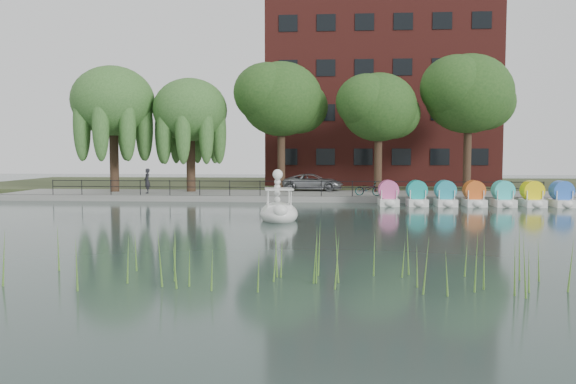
# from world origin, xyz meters

# --- Properties ---
(ground_plane) EXTENTS (120.00, 120.00, 0.00)m
(ground_plane) POSITION_xyz_m (0.00, 0.00, 0.00)
(ground_plane) COLOR #3B504C
(promenade) EXTENTS (40.00, 6.00, 0.40)m
(promenade) POSITION_xyz_m (0.00, 16.00, 0.20)
(promenade) COLOR gray
(promenade) RESTS_ON ground_plane
(kerb) EXTENTS (40.00, 0.25, 0.40)m
(kerb) POSITION_xyz_m (0.00, 13.05, 0.20)
(kerb) COLOR gray
(kerb) RESTS_ON ground_plane
(land_strip) EXTENTS (60.00, 22.00, 0.36)m
(land_strip) POSITION_xyz_m (0.00, 30.00, 0.18)
(land_strip) COLOR #47512D
(land_strip) RESTS_ON ground_plane
(railing) EXTENTS (32.00, 0.05, 1.00)m
(railing) POSITION_xyz_m (0.00, 13.25, 1.15)
(railing) COLOR black
(railing) RESTS_ON promenade
(apartment_building) EXTENTS (20.00, 10.07, 18.00)m
(apartment_building) POSITION_xyz_m (7.00, 29.97, 9.36)
(apartment_building) COLOR #4C1E16
(apartment_building) RESTS_ON land_strip
(willow_left) EXTENTS (5.88, 5.88, 9.01)m
(willow_left) POSITION_xyz_m (-13.00, 16.50, 6.87)
(willow_left) COLOR #473323
(willow_left) RESTS_ON promenade
(willow_mid) EXTENTS (5.32, 5.32, 8.15)m
(willow_mid) POSITION_xyz_m (-7.50, 17.00, 6.25)
(willow_mid) COLOR #473323
(willow_mid) RESTS_ON promenade
(broadleaf_center) EXTENTS (6.00, 6.00, 9.25)m
(broadleaf_center) POSITION_xyz_m (-1.00, 18.00, 7.06)
(broadleaf_center) COLOR #473323
(broadleaf_center) RESTS_ON promenade
(broadleaf_right) EXTENTS (5.40, 5.40, 8.32)m
(broadleaf_right) POSITION_xyz_m (6.00, 17.50, 6.39)
(broadleaf_right) COLOR #473323
(broadleaf_right) RESTS_ON promenade
(broadleaf_far) EXTENTS (6.30, 6.30, 9.71)m
(broadleaf_far) POSITION_xyz_m (12.50, 18.50, 7.40)
(broadleaf_far) COLOR #473323
(broadleaf_far) RESTS_ON promenade
(minivan) EXTENTS (2.69, 5.29, 1.43)m
(minivan) POSITION_xyz_m (1.30, 18.44, 1.12)
(minivan) COLOR gray
(minivan) RESTS_ON promenade
(bicycle) EXTENTS (0.99, 1.81, 1.00)m
(bicycle) POSITION_xyz_m (5.05, 13.80, 0.90)
(bicycle) COLOR gray
(bicycle) RESTS_ON promenade
(pedestrian) EXTENTS (0.72, 0.84, 1.98)m
(pedestrian) POSITION_xyz_m (-10.01, 14.70, 1.39)
(pedestrian) COLOR black
(pedestrian) RESTS_ON promenade
(swan_boat) EXTENTS (2.18, 3.06, 2.40)m
(swan_boat) POSITION_xyz_m (0.11, 3.30, 0.52)
(swan_boat) COLOR white
(swan_boat) RESTS_ON ground_plane
(pedal_boat_row) EXTENTS (11.35, 1.70, 1.40)m
(pedal_boat_row) POSITION_xyz_m (11.19, 11.23, 0.61)
(pedal_boat_row) COLOR white
(pedal_boat_row) RESTS_ON ground_plane
(reed_bank) EXTENTS (24.00, 2.40, 1.20)m
(reed_bank) POSITION_xyz_m (2.00, -9.50, 0.60)
(reed_bank) COLOR #669938
(reed_bank) RESTS_ON ground_plane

